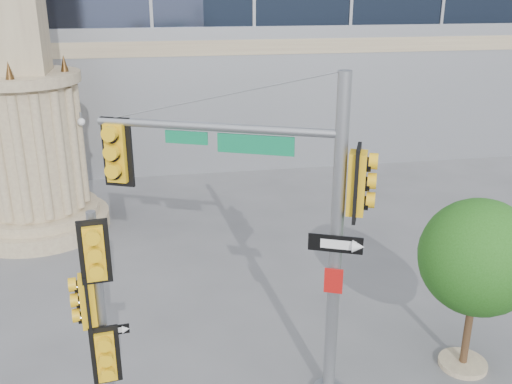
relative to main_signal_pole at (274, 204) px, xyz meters
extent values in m
cylinder|color=gray|center=(-5.91, 8.93, -3.66)|extent=(4.40, 4.40, 0.50)
cylinder|color=gray|center=(-5.91, 8.93, -3.26)|extent=(3.80, 3.80, 0.30)
cylinder|color=gray|center=(-5.91, 8.93, -1.11)|extent=(3.00, 3.00, 4.00)
cylinder|color=gray|center=(-5.91, 8.93, 1.04)|extent=(3.50, 3.50, 0.30)
cone|color=#472D14|center=(-4.61, 8.93, 1.44)|extent=(0.24, 0.24, 0.50)
cylinder|color=slate|center=(1.05, -0.45, -0.75)|extent=(0.23, 0.23, 6.30)
cylinder|color=slate|center=(-0.98, 0.42, 1.35)|extent=(4.11, 1.87, 0.15)
cube|color=#0D7447|center=(-0.31, 0.11, 1.08)|extent=(1.27, 0.58, 0.34)
cube|color=yellow|center=(-2.72, 1.17, 0.77)|extent=(0.65, 0.50, 1.31)
cube|color=yellow|center=(1.32, -0.56, 0.51)|extent=(0.50, 0.65, 1.31)
cube|color=black|center=(0.99, -0.58, -0.60)|extent=(0.90, 0.41, 0.32)
cube|color=#B31310|center=(0.99, -0.58, -1.33)|extent=(0.32, 0.16, 0.48)
cylinder|color=slate|center=(-3.07, -0.81, -1.75)|extent=(0.16, 0.16, 4.31)
cube|color=yellow|center=(-3.05, -1.00, -0.20)|extent=(0.50, 0.29, 1.08)
cube|color=yellow|center=(-3.26, -0.84, -1.15)|extent=(0.29, 0.50, 1.08)
cube|color=yellow|center=(-3.05, -1.00, -2.10)|extent=(0.50, 0.29, 1.08)
cube|color=black|center=(-2.90, -0.90, -1.71)|extent=(0.53, 0.08, 0.17)
cylinder|color=gray|center=(4.09, -0.14, -3.85)|extent=(1.00, 1.00, 0.11)
cylinder|color=#382314|center=(4.09, -0.14, -2.90)|extent=(0.16, 0.16, 2.00)
sphere|color=#1E4E11|center=(4.09, -0.14, -1.35)|extent=(2.34, 2.34, 2.34)
sphere|color=#1E4E11|center=(4.60, 0.14, -1.68)|extent=(1.45, 1.45, 1.45)
sphere|color=#1E4E11|center=(3.70, -0.42, -1.62)|extent=(1.22, 1.22, 1.22)
camera|label=1|loc=(-1.99, -9.27, 3.71)|focal=40.00mm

